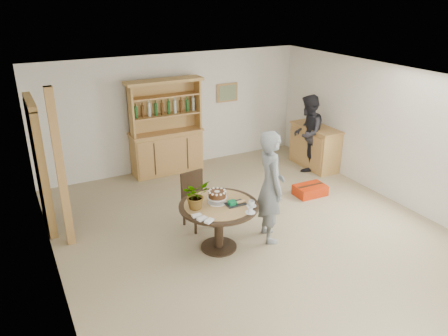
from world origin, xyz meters
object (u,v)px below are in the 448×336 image
adult_person (307,133)px  sideboard (315,147)px  red_suitcase (310,190)px  dining_chair (196,196)px  dining_table (219,213)px  hutch (166,142)px  teen_boy (271,187)px

adult_person → sideboard: bearing=145.7°
red_suitcase → dining_chair: bearing=-177.7°
sideboard → dining_table: bearing=-149.6°
hutch → teen_boy: (0.46, -3.35, 0.22)m
teen_boy → hutch: bearing=22.8°
dining_chair → red_suitcase: (2.44, 0.02, -0.43)m
dining_chair → red_suitcase: size_ratio=1.54×
teen_boy → red_suitcase: (1.58, 0.95, -0.80)m
sideboard → hutch: bearing=157.8°
dining_table → dining_chair: size_ratio=1.27×
hutch → dining_chair: bearing=-99.3°
adult_person → red_suitcase: 1.53m
dining_chair → teen_boy: teen_boy is taller
dining_table → red_suitcase: dining_table is taller
dining_table → red_suitcase: (2.43, 0.85, -0.50)m
hutch → sideboard: (3.04, -1.24, -0.22)m
hutch → red_suitcase: bearing=-49.5°
adult_person → dining_table: bearing=-10.7°
dining_chair → teen_boy: 1.32m
hutch → adult_person: (2.78, -1.28, 0.15)m
hutch → adult_person: bearing=-24.7°
dining_table → dining_chair: bearing=90.8°
dining_chair → teen_boy: size_ratio=0.52×
sideboard → dining_chair: (-3.44, -1.18, 0.06)m
adult_person → red_suitcase: bearing=14.2°
sideboard → adult_person: size_ratio=0.75×
dining_chair → adult_person: 3.39m
adult_person → teen_boy: bearing=-0.8°
dining_table → adult_person: adult_person is taller
dining_table → red_suitcase: size_ratio=1.96×
sideboard → adult_person: 0.45m
sideboard → red_suitcase: (-0.99, -1.16, -0.37)m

